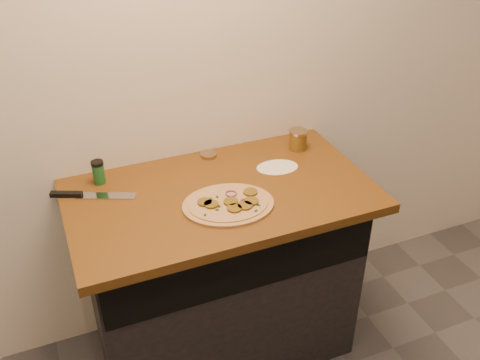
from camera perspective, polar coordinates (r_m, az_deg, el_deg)
name	(u,v)px	position (r m, az deg, el deg)	size (l,w,h in m)	color
cabinet	(220,275)	(2.42, -2.15, -10.06)	(1.10, 0.60, 0.86)	black
countertop	(220,194)	(2.12, -2.11, -1.55)	(1.20, 0.70, 0.04)	brown
pizza	(229,204)	(2.02, -1.20, -2.57)	(0.40, 0.40, 0.02)	tan
chefs_knife	(85,195)	(2.15, -16.19, -1.56)	(0.32, 0.16, 0.02)	#B7BAC1
mason_jar_lid	(209,155)	(2.34, -3.37, 2.70)	(0.07, 0.07, 0.02)	tan
salsa_jar	(298,139)	(2.39, 6.18, 4.33)	(0.08, 0.08, 0.09)	#9B1F0F
spice_shaker	(98,172)	(2.20, -14.86, 0.83)	(0.05, 0.05, 0.10)	#1B5725
flour_spill	(277,167)	(2.26, 4.00, 1.37)	(0.18, 0.18, 0.00)	white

